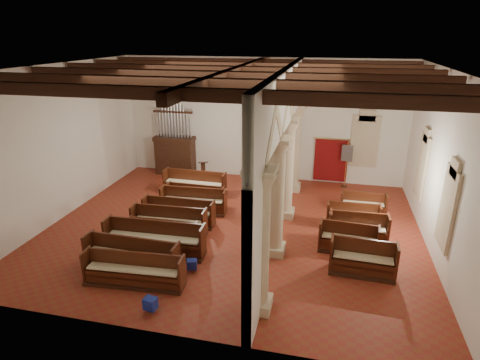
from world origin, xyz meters
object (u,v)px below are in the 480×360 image
lectern (203,173)px  nave_pew_0 (134,275)px  processional_banner (345,171)px  aisle_pew_0 (362,263)px  pipe_organ (175,149)px

lectern → nave_pew_0: lectern is taller
processional_banner → nave_pew_0: bearing=-118.3°
nave_pew_0 → aisle_pew_0: size_ratio=1.51×
pipe_organ → lectern: size_ratio=3.77×
lectern → aisle_pew_0: lectern is taller
aisle_pew_0 → processional_banner: bearing=96.1°
pipe_organ → aisle_pew_0: bearing=-39.8°
aisle_pew_0 → nave_pew_0: bearing=-159.4°
pipe_organ → nave_pew_0: pipe_organ is taller
lectern → nave_pew_0: bearing=-107.5°
processional_banner → nave_pew_0: 11.55m
pipe_organ → processional_banner: bearing=-0.0°
pipe_organ → processional_banner: (8.73, -0.01, -0.59)m
pipe_organ → aisle_pew_0: pipe_organ is taller
lectern → processional_banner: (6.88, 1.00, 0.30)m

